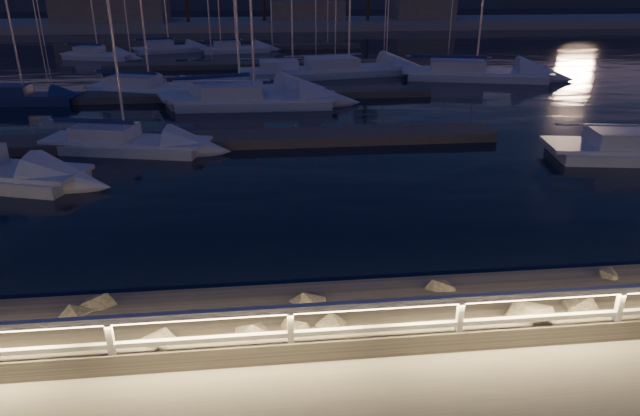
% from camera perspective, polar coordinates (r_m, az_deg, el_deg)
% --- Properties ---
extents(ground, '(400.00, 400.00, 0.00)m').
position_cam_1_polar(ground, '(10.37, -8.62, -14.96)').
color(ground, '#A4A094').
rests_on(ground, ground).
extents(harbor_water, '(400.00, 440.00, 0.60)m').
position_cam_1_polar(harbor_water, '(40.13, -7.22, 11.83)').
color(harbor_water, black).
rests_on(harbor_water, ground).
extents(guard_rail, '(44.11, 0.12, 1.06)m').
position_cam_1_polar(guard_rail, '(9.92, -9.28, -11.41)').
color(guard_rail, silver).
rests_on(guard_rail, ground).
extents(riprap, '(35.54, 2.27, 1.17)m').
position_cam_1_polar(riprap, '(12.10, 8.04, -10.25)').
color(riprap, slate).
rests_on(riprap, ground).
extents(floating_docks, '(22.00, 36.00, 0.40)m').
position_cam_1_polar(floating_docks, '(41.30, -7.25, 12.92)').
color(floating_docks, '#635B52').
rests_on(floating_docks, ground).
extents(far_shore, '(160.00, 14.00, 5.20)m').
position_cam_1_polar(far_shore, '(82.53, -7.16, 18.05)').
color(far_shore, '#A4A094').
rests_on(far_shore, ground).
extents(sailboat_b, '(7.08, 3.57, 11.63)m').
position_cam_1_polar(sailboat_b, '(25.23, -19.18, 6.32)').
color(sailboat_b, silver).
rests_on(sailboat_b, ground).
extents(sailboat_c, '(9.14, 3.01, 15.35)m').
position_cam_1_polar(sailboat_c, '(32.33, -7.00, 10.81)').
color(sailboat_c, silver).
rests_on(sailboat_c, ground).
extents(sailboat_e, '(6.24, 2.34, 10.46)m').
position_cam_1_polar(sailboat_e, '(37.14, -27.67, 9.86)').
color(sailboat_e, navy).
rests_on(sailboat_e, ground).
extents(sailboat_g, '(9.46, 5.07, 15.47)m').
position_cam_1_polar(sailboat_g, '(34.03, -8.40, 11.32)').
color(sailboat_g, silver).
rests_on(sailboat_g, ground).
extents(sailboat_h, '(10.48, 5.38, 17.08)m').
position_cam_1_polar(sailboat_h, '(42.33, 14.91, 12.97)').
color(sailboat_h, silver).
rests_on(sailboat_h, ground).
extents(sailboat_i, '(6.55, 3.60, 10.82)m').
position_cam_1_polar(sailboat_i, '(54.53, -21.43, 14.10)').
color(sailboat_i, silver).
rests_on(sailboat_i, ground).
extents(sailboat_j, '(7.97, 4.70, 13.15)m').
position_cam_1_polar(sailboat_j, '(36.69, -16.90, 11.36)').
color(sailboat_j, silver).
rests_on(sailboat_j, ground).
extents(sailboat_k, '(7.72, 2.40, 13.04)m').
position_cam_1_polar(sailboat_k, '(42.25, -3.03, 13.57)').
color(sailboat_k, silver).
rests_on(sailboat_k, ground).
extents(sailboat_l, '(10.29, 4.66, 16.82)m').
position_cam_1_polar(sailboat_l, '(42.67, 2.52, 13.74)').
color(sailboat_l, silver).
rests_on(sailboat_l, ground).
extents(sailboat_m, '(6.78, 4.00, 11.24)m').
position_cam_1_polar(sailboat_m, '(57.45, -15.04, 15.20)').
color(sailboat_m, silver).
rests_on(sailboat_m, ground).
extents(sailboat_n, '(6.78, 2.91, 11.20)m').
position_cam_1_polar(sailboat_n, '(56.15, -8.57, 15.52)').
color(sailboat_n, silver).
rests_on(sailboat_n, ground).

